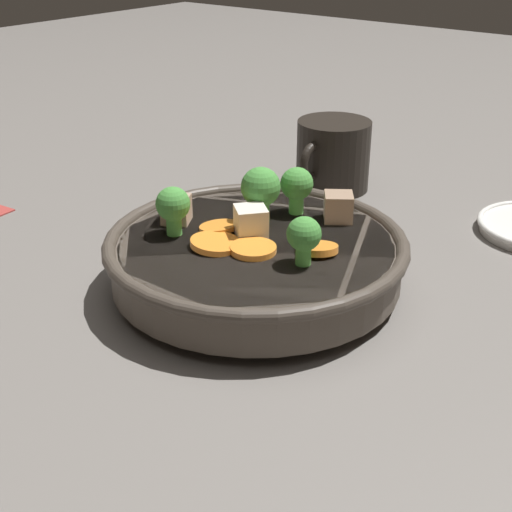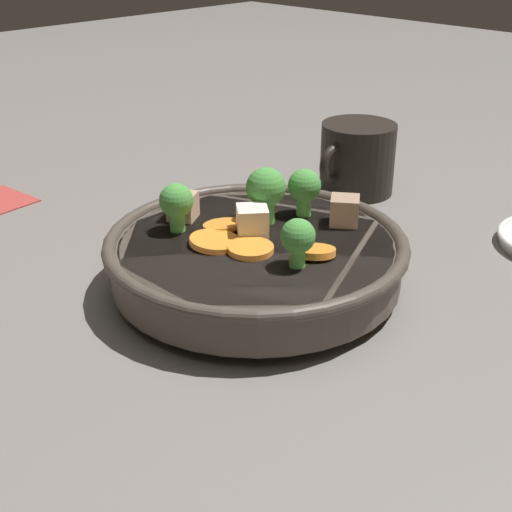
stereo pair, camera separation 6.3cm
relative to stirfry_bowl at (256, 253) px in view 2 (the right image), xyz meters
The scene contains 3 objects.
ground_plane 0.03m from the stirfry_bowl, 36.62° to the left, with size 3.00×3.00×0.00m, color slate.
stirfry_bowl is the anchor object (origin of this frame).
dark_mug 0.26m from the stirfry_bowl, 161.93° to the right, with size 0.11×0.09×0.08m.
Camera 2 is at (0.40, 0.39, 0.31)m, focal length 50.00 mm.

